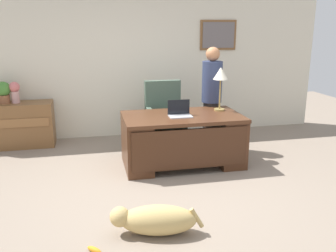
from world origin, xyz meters
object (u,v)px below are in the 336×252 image
Objects in this scene: credenza at (7,125)px; armchair at (165,119)px; desk_lamp at (221,76)px; person_standing at (211,98)px; desk at (183,138)px; laptop at (180,112)px; dog_toy_ball at (144,215)px; vase_with_flowers at (15,91)px; dog_lying at (155,220)px; dog_toy_bone at (94,250)px; potted_plant at (3,92)px.

armchair is at bearing -12.18° from credenza.
person_standing is at bearing 89.43° from desk_lamp.
desk is 5.31× the size of laptop.
desk reaches higher than dog_toy_ball.
vase_with_flowers is (0.19, 0.00, 0.57)m from credenza.
dog_lying is 5.62× the size of dog_toy_bone.
desk is 1.08m from desk_lamp.
laptop is (-0.05, -0.02, 0.40)m from desk.
laptop is 0.89× the size of potted_plant.
dog_toy_ball is at bearing -117.31° from laptop.
desk_lamp reaches higher than dog_lying.
dog_toy_ball is at bearing -59.60° from vase_with_flowers.
desk is 2.38m from dog_toy_bone.
person_standing is 4.64× the size of potted_plant.
credenza is 3.44m from person_standing.
desk_lamp is at bearing -90.57° from person_standing.
potted_plant is at bearing 7.64° from credenza.
credenza reaches higher than desk.
dog_toy_bone is (1.33, -3.37, -0.92)m from potted_plant.
armchair is 1.70× the size of desk_lamp.
credenza is at bearing -172.36° from potted_plant.
credenza is 3.45m from dog_toy_ball.
credenza is 3.62m from desk_lamp.
potted_plant reaches higher than dog_toy_bone.
desk_lamp is (-0.00, -0.39, 0.40)m from person_standing.
dog_lying is 0.33m from dog_toy_ball.
armchair is at bearing 76.02° from dog_lying.
armchair is (2.58, -0.56, 0.12)m from credenza.
laptop is 3.45× the size of dog_toy_ball.
dog_lying is 0.63m from dog_toy_bone.
desk_lamp is at bearing -20.44° from potted_plant.
desk is at bearing 61.35° from dog_toy_ball.
dog_toy_ball is (1.86, -2.88, -0.90)m from potted_plant.
desk_lamp is at bearing -20.35° from credenza.
desk_lamp is at bearing 49.42° from dog_toy_ball.
potted_plant reaches higher than vase_with_flowers.
desk is at bearing 21.20° from laptop.
armchair reaches higher than dog_toy_bone.
desk is 0.40m from laptop.
vase_with_flowers is 3.78× the size of dog_toy_ball.
potted_plant is at bearing 150.96° from laptop.
dog_toy_ball is at bearing 42.30° from dog_toy_bone.
laptop is at bearing -29.04° from potted_plant.
dog_toy_bone is at bearing -132.35° from desk_lamp.
desk_lamp is (0.62, 0.20, 0.86)m from desk.
vase_with_flowers is (-3.11, 1.22, -0.31)m from desk_lamp.
desk_lamp reaches higher than credenza.
laptop reaches higher than dog_toy_ball.
dog_toy_ball is 0.57× the size of dog_toy_bone.
desk is 18.31× the size of dog_toy_ball.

